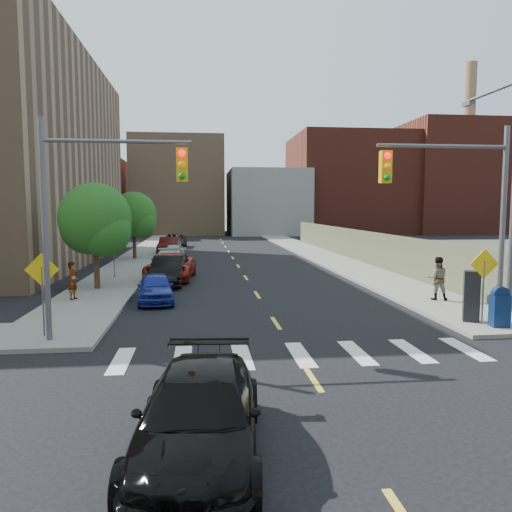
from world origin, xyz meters
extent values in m
plane|color=black|center=(0.00, 0.00, 0.00)|extent=(160.00, 160.00, 0.00)
cube|color=gray|center=(-7.75, 41.50, 0.07)|extent=(3.50, 73.00, 0.15)
cube|color=gray|center=(7.75, 41.50, 0.07)|extent=(3.50, 73.00, 0.15)
cube|color=#606A4A|center=(9.60, 28.00, 1.25)|extent=(0.12, 44.00, 2.50)
cube|color=#592319|center=(-22.00, 70.00, 6.00)|extent=(14.00, 18.00, 12.00)
cube|color=#8C6B4C|center=(-6.00, 72.00, 7.50)|extent=(14.00, 16.00, 15.00)
cube|color=gray|center=(8.00, 70.00, 5.00)|extent=(12.00, 16.00, 10.00)
cube|color=#592319|center=(22.00, 72.00, 8.00)|extent=(18.00, 18.00, 16.00)
cube|color=#592319|center=(38.00, 70.00, 9.00)|extent=(14.00, 16.00, 18.00)
cylinder|color=#8C6B4C|center=(42.00, 70.00, 14.00)|extent=(1.80, 1.80, 28.00)
cylinder|color=#59595E|center=(-7.50, 6.00, 3.50)|extent=(0.18, 0.18, 7.00)
cylinder|color=#59595E|center=(-5.25, 6.00, 6.30)|extent=(4.50, 0.12, 0.12)
cube|color=#E5A50C|center=(-3.30, 6.00, 5.60)|extent=(0.35, 0.30, 1.05)
cylinder|color=#59595E|center=(7.50, 6.00, 3.50)|extent=(0.18, 0.18, 7.00)
cylinder|color=#59595E|center=(5.25, 6.00, 6.30)|extent=(4.50, 0.12, 0.12)
cube|color=#E5A50C|center=(3.30, 6.00, 5.60)|extent=(0.35, 0.30, 1.05)
cylinder|color=#59595E|center=(8.20, 8.20, 8.60)|extent=(0.12, 3.50, 0.12)
cube|color=#59595E|center=(8.20, 9.80, 8.50)|extent=(0.25, 0.60, 0.18)
cylinder|color=#59595E|center=(-7.80, 6.50, 1.20)|extent=(0.06, 0.06, 2.40)
cube|color=yellow|center=(-7.80, 6.50, 2.30)|extent=(1.06, 0.04, 1.06)
cylinder|color=#59595E|center=(7.20, 6.50, 1.20)|extent=(0.06, 0.06, 2.40)
cube|color=yellow|center=(7.20, 6.50, 2.30)|extent=(1.06, 0.04, 1.06)
cylinder|color=#59595E|center=(-7.80, 20.00, 1.20)|extent=(0.06, 0.06, 2.40)
cube|color=yellow|center=(-7.80, 20.00, 2.30)|extent=(1.06, 0.04, 1.06)
cylinder|color=#332114|center=(-8.00, 16.00, 1.32)|extent=(0.28, 0.28, 2.64)
sphere|color=#224714|center=(-8.00, 16.00, 3.72)|extent=(3.60, 3.60, 3.60)
sphere|color=#224714|center=(-7.50, 15.70, 3.12)|extent=(2.64, 2.64, 2.64)
sphere|color=#224714|center=(-8.40, 16.40, 3.30)|extent=(2.88, 2.88, 2.88)
cylinder|color=#332114|center=(-8.00, 31.00, 1.32)|extent=(0.28, 0.28, 2.64)
sphere|color=#224714|center=(-8.00, 31.00, 3.72)|extent=(3.60, 3.60, 3.60)
sphere|color=#224714|center=(-7.50, 30.70, 3.12)|extent=(2.64, 2.64, 2.64)
sphere|color=#224714|center=(-8.40, 31.40, 3.30)|extent=(2.88, 2.88, 2.88)
imported|color=navy|center=(-4.79, 12.70, 0.67)|extent=(1.96, 4.07, 1.34)
imported|color=black|center=(-4.50, 17.78, 0.79)|extent=(1.87, 4.87, 1.58)
imported|color=maroon|center=(-4.50, 19.59, 0.78)|extent=(3.03, 5.78, 1.55)
imported|color=#96989D|center=(-4.70, 21.87, 0.79)|extent=(2.33, 5.48, 1.57)
imported|color=#BEBEBE|center=(-4.88, 31.48, 0.64)|extent=(1.87, 3.87, 1.27)
imported|color=#410D0D|center=(-5.50, 35.64, 0.79)|extent=(1.98, 4.91, 1.59)
imported|color=black|center=(-5.50, 43.56, 0.74)|extent=(2.74, 5.45, 1.48)
imported|color=black|center=(-2.82, -1.69, 0.74)|extent=(2.54, 5.28, 1.48)
cube|color=#0D2351|center=(7.54, 6.00, 0.71)|extent=(0.62, 0.49, 1.11)
cylinder|color=#0D2351|center=(7.54, 6.00, 1.29)|extent=(0.59, 0.31, 0.57)
cube|color=black|center=(7.01, 6.90, 1.07)|extent=(0.68, 0.63, 1.85)
imported|color=gray|center=(-8.44, 12.96, 1.00)|extent=(0.52, 0.68, 1.70)
imported|color=gray|center=(7.77, 11.06, 1.12)|extent=(1.11, 0.97, 1.93)
camera|label=1|loc=(-2.79, -9.94, 4.29)|focal=35.00mm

